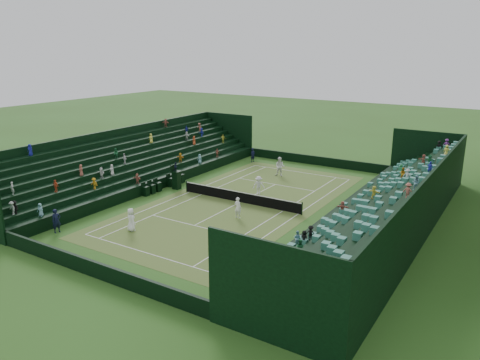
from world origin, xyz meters
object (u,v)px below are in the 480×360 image
(tennis_net, at_px, (240,197))
(player_near_west, at_px, (131,220))
(umpire_chair, at_px, (176,178))
(player_far_east, at_px, (259,185))
(player_near_east, at_px, (238,208))
(player_far_west, at_px, (280,167))

(tennis_net, xyz_separation_m, player_near_west, (-3.22, -9.60, 0.33))
(umpire_chair, distance_m, player_far_east, 7.82)
(umpire_chair, relative_size, player_near_east, 1.51)
(umpire_chair, bearing_deg, player_near_east, -21.37)
(umpire_chair, xyz_separation_m, player_near_east, (9.06, -3.55, -0.24))
(player_near_west, height_order, player_far_west, player_far_west)
(player_far_west, bearing_deg, player_far_east, -95.96)
(tennis_net, relative_size, player_far_west, 5.85)
(tennis_net, relative_size, player_near_west, 6.83)
(player_far_east, bearing_deg, player_far_west, 60.30)
(tennis_net, height_order, player_far_west, player_far_west)
(umpire_chair, distance_m, player_near_west, 10.63)
(player_far_west, xyz_separation_m, player_far_east, (1.26, -6.56, -0.15))
(umpire_chair, bearing_deg, tennis_net, -2.07)
(player_far_east, bearing_deg, umpire_chair, 158.70)
(tennis_net, bearing_deg, player_far_east, 86.14)
(umpire_chair, bearing_deg, player_far_east, 19.31)
(tennis_net, relative_size, umpire_chair, 4.58)
(tennis_net, xyz_separation_m, player_far_east, (0.19, 2.84, 0.32))
(umpire_chair, height_order, player_far_west, umpire_chair)
(player_near_east, xyz_separation_m, player_far_east, (-1.68, 6.13, -0.00))
(umpire_chair, relative_size, player_near_west, 1.49)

